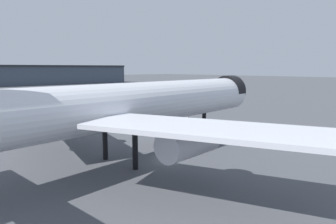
{
  "coord_description": "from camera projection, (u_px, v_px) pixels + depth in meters",
  "views": [
    {
      "loc": [
        -30.75,
        -30.61,
        13.64
      ],
      "look_at": [
        4.4,
        4.0,
        6.41
      ],
      "focal_mm": 32.31,
      "sensor_mm": 36.0,
      "label": 1
    }
  ],
  "objects": [
    {
      "name": "ground",
      "position": [
        166.0,
        160.0,
        44.91
      ],
      "size": [
        900.0,
        900.0,
        0.0
      ],
      "primitive_type": "plane",
      "color": "#4C4F54"
    },
    {
      "name": "airliner_near_gate",
      "position": [
        132.0,
        106.0,
        43.86
      ],
      "size": [
        63.51,
        57.94,
        18.58
      ],
      "rotation": [
        0.0,
        0.0,
        0.04
      ],
      "color": "silver",
      "rests_on": "ground"
    },
    {
      "name": "baggage_cart_trailing",
      "position": [
        185.0,
        115.0,
        81.72
      ],
      "size": [
        2.88,
        2.79,
        1.82
      ],
      "rotation": [
        0.0,
        0.0,
        3.79
      ],
      "color": "black",
      "rests_on": "ground"
    },
    {
      "name": "traffic_cone_wingtip",
      "position": [
        97.0,
        120.0,
        77.74
      ],
      "size": [
        0.55,
        0.55,
        0.68
      ],
      "primitive_type": "cone",
      "color": "#F2600C",
      "rests_on": "ground"
    }
  ]
}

